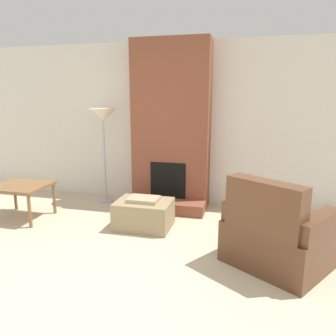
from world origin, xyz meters
TOP-DOWN VIEW (x-y plane):
  - ground_plane at (0.00, 0.00)m, footprint 24.00×24.00m
  - wall_back at (0.00, 3.03)m, footprint 7.99×0.06m
  - fireplace at (0.00, 2.78)m, footprint 1.21×0.74m
  - ottoman at (-0.13, 1.76)m, footprint 0.74×0.55m
  - armchair at (1.52, 1.10)m, footprint 1.24×1.19m
  - side_table at (-1.96, 1.66)m, footprint 0.77×0.66m
  - floor_lamp_left at (-1.11, 2.69)m, footprint 0.43×0.43m

SIDE VIEW (x-z plane):
  - ground_plane at x=0.00m, z-range 0.00..0.00m
  - ottoman at x=-0.13m, z-range -0.02..0.41m
  - armchair at x=1.52m, z-range -0.17..0.79m
  - side_table at x=-1.96m, z-range 0.19..0.70m
  - fireplace at x=0.00m, z-range -0.07..2.53m
  - wall_back at x=0.00m, z-range 0.00..2.60m
  - floor_lamp_left at x=-1.11m, z-range 0.62..2.17m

